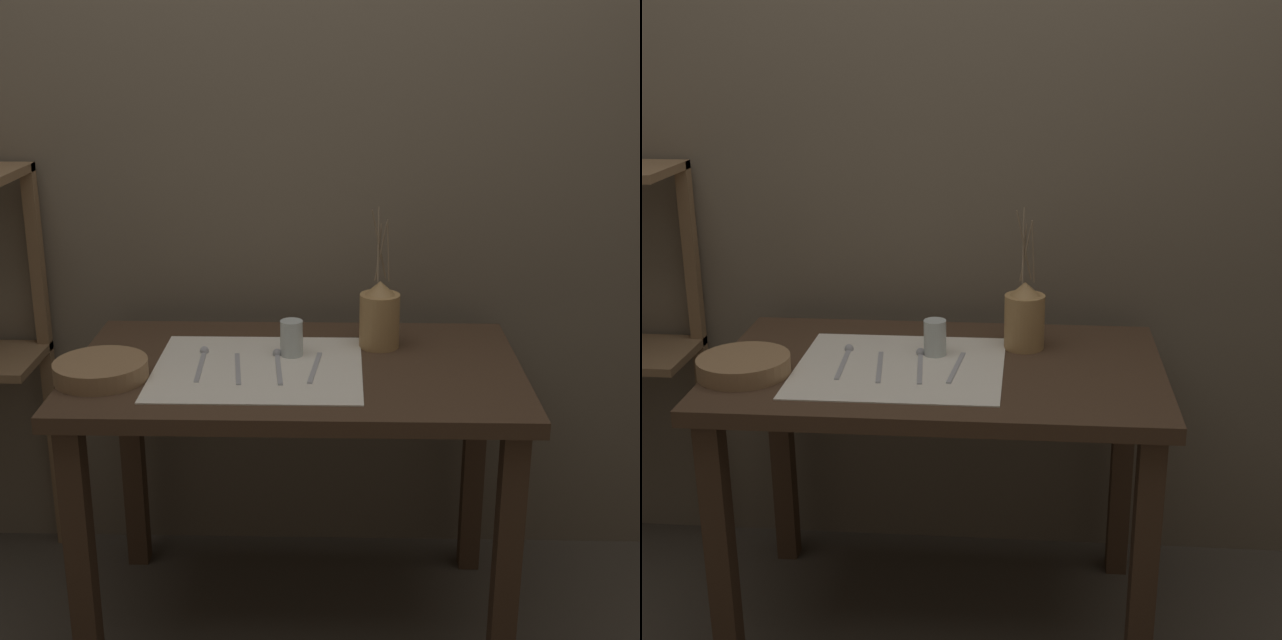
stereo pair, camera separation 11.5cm
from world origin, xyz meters
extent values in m
plane|color=#473F35|center=(0.00, 0.00, 0.00)|extent=(12.00, 12.00, 0.00)
cube|color=#6B5E4C|center=(0.00, 0.45, 1.20)|extent=(7.00, 0.06, 2.40)
cube|color=#422D1E|center=(0.00, 0.00, 0.74)|extent=(1.14, 0.68, 0.04)
cube|color=#422D1E|center=(-0.51, -0.28, 0.36)|extent=(0.06, 0.06, 0.72)
cube|color=#422D1E|center=(0.51, -0.28, 0.36)|extent=(0.06, 0.06, 0.72)
cube|color=#422D1E|center=(-0.51, 0.28, 0.36)|extent=(0.06, 0.06, 0.72)
cube|color=#422D1E|center=(0.51, 0.28, 0.36)|extent=(0.06, 0.06, 0.72)
cube|color=brown|center=(-0.77, 0.38, 0.61)|extent=(0.04, 0.04, 1.22)
cube|color=silver|center=(-0.10, -0.03, 0.77)|extent=(0.52, 0.46, 0.00)
cylinder|color=#A87F4C|center=(0.21, 0.14, 0.84)|extent=(0.11, 0.11, 0.15)
cone|color=#A87F4C|center=(0.21, 0.14, 0.93)|extent=(0.08, 0.08, 0.04)
cylinder|color=#847056|center=(0.21, 0.13, 1.03)|extent=(0.03, 0.02, 0.16)
cylinder|color=#847056|center=(0.23, 0.13, 1.03)|extent=(0.01, 0.03, 0.17)
cylinder|color=#847056|center=(0.21, 0.14, 1.05)|extent=(0.04, 0.04, 0.19)
cylinder|color=#847056|center=(0.21, 0.15, 1.02)|extent=(0.02, 0.01, 0.15)
cylinder|color=#847056|center=(0.21, 0.14, 1.04)|extent=(0.00, 0.05, 0.19)
cylinder|color=#8E6B47|center=(-0.47, -0.11, 0.79)|extent=(0.23, 0.23, 0.05)
cylinder|color=silver|center=(-0.02, 0.06, 0.81)|extent=(0.06, 0.06, 0.09)
cube|color=#A8A8AD|center=(-0.24, -0.03, 0.77)|extent=(0.02, 0.21, 0.00)
sphere|color=#A8A8AD|center=(-0.25, 0.07, 0.77)|extent=(0.02, 0.02, 0.02)
cube|color=#A8A8AD|center=(-0.15, -0.04, 0.77)|extent=(0.04, 0.21, 0.00)
cube|color=#A8A8AD|center=(-0.04, -0.04, 0.77)|extent=(0.03, 0.21, 0.00)
sphere|color=#A8A8AD|center=(-0.05, 0.06, 0.77)|extent=(0.02, 0.02, 0.02)
cube|color=#A8A8AD|center=(0.05, -0.03, 0.77)|extent=(0.03, 0.21, 0.00)
camera|label=1|loc=(0.11, -2.11, 1.59)|focal=50.00mm
camera|label=2|loc=(0.23, -2.10, 1.59)|focal=50.00mm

